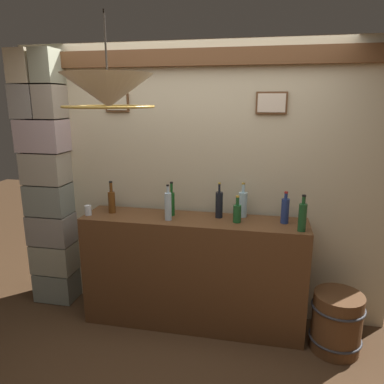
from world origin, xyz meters
The scene contains 15 objects.
panelled_rear_partition centered at (0.00, 1.10, 1.33)m, with size 3.42×0.15×2.50m.
stone_pillar centered at (-1.46, 0.96, 1.24)m, with size 0.45×0.32×2.44m.
bar_shelf_unit centered at (0.00, 0.80, 0.51)m, with size 1.96×0.44×1.01m, color brown.
liquor_bottle_tequila centered at (-0.20, 0.73, 1.14)m, with size 0.06×0.06×0.31m.
liquor_bottle_port centered at (0.21, 0.88, 1.13)m, with size 0.06×0.06×0.31m.
liquor_bottle_gin centered at (0.41, 0.95, 1.13)m, with size 0.08×0.08×0.30m.
liquor_bottle_vodka centered at (0.89, 0.67, 1.13)m, with size 0.06×0.06×0.29m.
liquor_bottle_sherry centered at (0.77, 0.84, 1.12)m, with size 0.07×0.07×0.27m.
liquor_bottle_rum centered at (0.38, 0.78, 1.10)m, with size 0.07×0.07×0.23m.
liquor_bottle_bourbon centered at (-0.76, 0.82, 1.12)m, with size 0.06×0.06×0.29m.
liquor_bottle_brandy centered at (-0.21, 0.86, 1.13)m, with size 0.05×0.05×0.30m.
liquor_bottle_amaro centered at (-0.81, 0.93, 1.11)m, with size 0.05×0.05×0.26m.
glass_tumbler_rocks centered at (-0.94, 0.71, 1.06)m, with size 0.06×0.06×0.09m.
pendant_lamp centered at (-0.37, 0.00, 2.06)m, with size 0.56×0.56×0.56m.
wooden_barrel centered at (1.22, 0.66, 0.25)m, with size 0.42×0.42×0.50m.
Camera 1 is at (0.60, -2.15, 2.01)m, focal length 34.23 mm.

